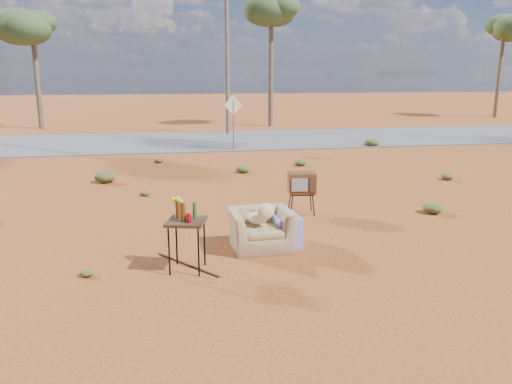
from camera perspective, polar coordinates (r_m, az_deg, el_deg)
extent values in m
plane|color=#994F1E|center=(8.65, -1.03, -7.14)|extent=(140.00, 140.00, 0.00)
cube|color=#565659|center=(23.22, -7.32, 5.82)|extent=(140.00, 7.00, 0.04)
imported|color=#91764F|center=(8.82, 0.53, -3.53)|extent=(1.09, 0.73, 0.93)
ellipsoid|color=#CEBC7E|center=(8.83, 0.14, -2.99)|extent=(0.34, 0.34, 0.20)
ellipsoid|color=#CEBC7E|center=(8.59, 1.13, -2.23)|extent=(0.30, 0.15, 0.30)
cube|color=navy|center=(9.09, 3.43, -4.32)|extent=(0.47, 0.71, 0.54)
cube|color=black|center=(11.00, 5.22, -0.14)|extent=(0.56, 0.46, 0.03)
cylinder|color=black|center=(10.84, 4.09, -1.59)|extent=(0.03, 0.03, 0.47)
cylinder|color=black|center=(10.92, 6.58, -1.55)|extent=(0.03, 0.03, 0.47)
cylinder|color=black|center=(11.20, 3.85, -1.11)|extent=(0.03, 0.03, 0.47)
cylinder|color=black|center=(11.27, 6.26, -1.07)|extent=(0.03, 0.03, 0.47)
cube|color=#5C3417|center=(10.94, 5.25, 1.08)|extent=(0.64, 0.52, 0.45)
cube|color=gray|center=(10.70, 5.01, 0.81)|extent=(0.35, 0.06, 0.28)
cube|color=#472D19|center=(10.75, 6.50, 0.83)|extent=(0.13, 0.04, 0.32)
cube|color=#3D2816|center=(7.80, -7.97, -3.35)|extent=(0.71, 0.71, 0.05)
cylinder|color=black|center=(7.77, -9.91, -6.61)|extent=(0.03, 0.03, 0.80)
cylinder|color=black|center=(7.67, -6.58, -6.77)|extent=(0.03, 0.03, 0.80)
cylinder|color=black|center=(8.19, -9.08, -5.53)|extent=(0.03, 0.03, 0.80)
cylinder|color=black|center=(8.09, -5.92, -5.67)|extent=(0.03, 0.03, 0.80)
cylinder|color=#51290D|center=(7.84, -8.89, -2.00)|extent=(0.08, 0.08, 0.30)
cylinder|color=#51290D|center=(7.67, -8.33, -2.23)|extent=(0.08, 0.08, 0.32)
cylinder|color=#295625|center=(7.84, -7.00, -2.02)|extent=(0.07, 0.07, 0.27)
cylinder|color=#AB0D1A|center=(7.65, -7.68, -2.92)|extent=(0.07, 0.07, 0.15)
cylinder|color=silver|center=(7.97, -8.91, -2.25)|extent=(0.09, 0.09, 0.16)
ellipsoid|color=yellow|center=(7.93, -8.96, -1.06)|extent=(0.18, 0.18, 0.14)
cylinder|color=#482213|center=(8.23, -7.86, -8.21)|extent=(0.92, 1.20, 0.04)
cylinder|color=brown|center=(20.29, -2.59, 7.62)|extent=(0.06, 0.06, 2.00)
cube|color=silver|center=(20.23, -2.62, 9.88)|extent=(0.78, 0.04, 0.78)
cylinder|color=brown|center=(30.71, -23.78, 12.22)|extent=(0.28, 0.28, 6.00)
ellipsoid|color=#3B572D|center=(30.81, -24.23, 16.86)|extent=(3.20, 3.20, 2.20)
cylinder|color=brown|center=(29.68, 1.71, 14.28)|extent=(0.28, 0.28, 7.00)
ellipsoid|color=#3B572D|center=(29.88, 1.75, 20.04)|extent=(3.20, 3.20, 2.20)
cylinder|color=brown|center=(39.61, 26.07, 12.38)|extent=(0.28, 0.28, 6.50)
ellipsoid|color=#3B572D|center=(39.72, 26.49, 16.33)|extent=(3.20, 3.20, 2.20)
cylinder|color=brown|center=(25.72, -3.33, 15.52)|extent=(0.20, 0.20, 8.00)
ellipsoid|color=#505625|center=(11.77, 19.53, -1.72)|extent=(0.44, 0.44, 0.24)
ellipsoid|color=#505625|center=(14.86, -16.87, 1.68)|extent=(0.60, 0.60, 0.33)
ellipsoid|color=#505625|center=(15.61, 21.02, 1.66)|extent=(0.36, 0.36, 0.20)
ellipsoid|color=#505625|center=(16.88, 5.12, 3.36)|extent=(0.40, 0.40, 0.22)
ellipsoid|color=#505625|center=(17.73, -11.05, 3.56)|extent=(0.30, 0.30, 0.17)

